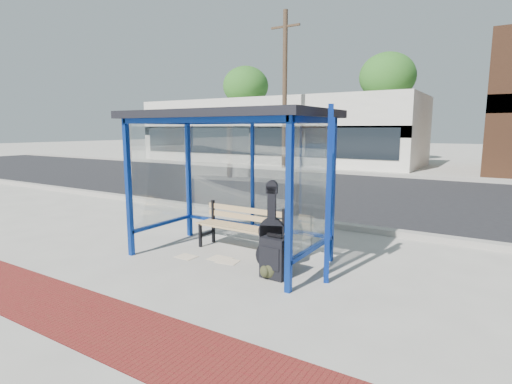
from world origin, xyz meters
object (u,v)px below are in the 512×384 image
Objects in this scene: guitar_bag at (272,239)px; backpack at (269,268)px; suitcase at (274,258)px; bench at (242,225)px.

backpack is (0.17, -0.36, -0.31)m from guitar_bag.
guitar_bag is 3.80× the size of backpack.
suitcase is at bearing 64.58° from backpack.
guitar_bag reaches higher than bench.
guitar_bag reaches higher than backpack.
suitcase is (1.13, -0.86, -0.16)m from bench.
bench is 1.06m from guitar_bag.
bench is 5.10× the size of backpack.
guitar_bag is at bearing -29.60° from bench.
backpack is at bearing -87.02° from guitar_bag.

